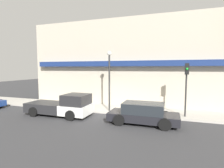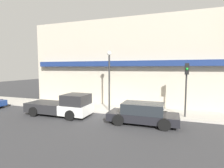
{
  "view_description": "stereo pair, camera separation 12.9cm",
  "coord_description": "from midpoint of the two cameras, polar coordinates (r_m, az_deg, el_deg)",
  "views": [
    {
      "loc": [
        4.39,
        -12.94,
        3.68
      ],
      "look_at": [
        -0.39,
        1.26,
        2.33
      ],
      "focal_mm": 28.0,
      "sensor_mm": 36.0,
      "label": 1
    },
    {
      "loc": [
        4.51,
        -12.9,
        3.68
      ],
      "look_at": [
        -0.39,
        1.26,
        2.33
      ],
      "focal_mm": 28.0,
      "sensor_mm": 36.0,
      "label": 2
    }
  ],
  "objects": [
    {
      "name": "building",
      "position": [
        18.11,
        4.46,
        6.87
      ],
      "size": [
        19.8,
        3.8,
        10.55
      ],
      "color": "#BCB29E",
      "rests_on": "ground"
    },
    {
      "name": "sidewalk",
      "position": [
        15.59,
        1.51,
        -8.26
      ],
      "size": [
        36.0,
        3.15,
        0.13
      ],
      "color": "#B7B2A8",
      "rests_on": "ground"
    },
    {
      "name": "parked_car",
      "position": [
        11.89,
        9.84,
        -9.46
      ],
      "size": [
        4.57,
        2.03,
        1.4
      ],
      "rotation": [
        0.0,
        0.0,
        0.01
      ],
      "color": "black",
      "rests_on": "ground"
    },
    {
      "name": "street_lamp",
      "position": [
        14.39,
        -1.14,
        3.5
      ],
      "size": [
        0.36,
        0.36,
        4.95
      ],
      "color": "#2D2D2D",
      "rests_on": "sidewalk"
    },
    {
      "name": "fire_hydrant",
      "position": [
        14.48,
        3.32,
        -7.53
      ],
      "size": [
        0.21,
        0.21,
        0.76
      ],
      "color": "yellow",
      "rests_on": "sidewalk"
    },
    {
      "name": "traffic_light",
      "position": [
        13.67,
        22.88,
        1.08
      ],
      "size": [
        0.28,
        0.42,
        3.91
      ],
      "color": "#2D2D2D",
      "rests_on": "sidewalk"
    },
    {
      "name": "pickup_truck",
      "position": [
        14.16,
        -15.94,
        -6.91
      ],
      "size": [
        5.2,
        2.16,
        1.73
      ],
      "rotation": [
        0.0,
        0.0,
        0.02
      ],
      "color": "white",
      "rests_on": "ground"
    },
    {
      "name": "ground_plane",
      "position": [
        14.15,
        -0.4,
        -9.91
      ],
      "size": [
        80.0,
        80.0,
        0.0
      ],
      "primitive_type": "plane",
      "color": "#38383A"
    }
  ]
}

